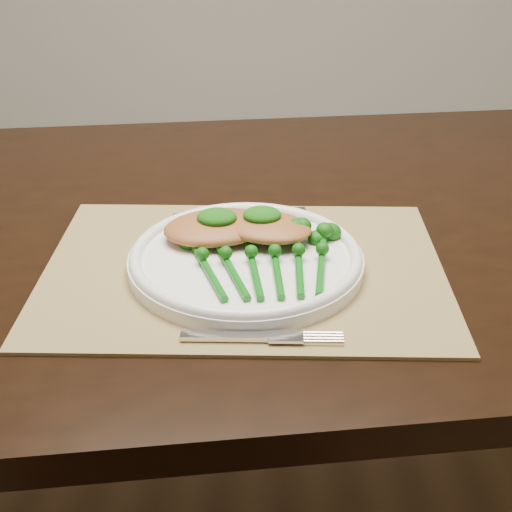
{
  "coord_description": "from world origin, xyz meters",
  "views": [
    {
      "loc": [
        0.01,
        -1.06,
        1.2
      ],
      "look_at": [
        0.01,
        -0.3,
        0.78
      ],
      "focal_mm": 50.0,
      "sensor_mm": 36.0,
      "label": 1
    }
  ],
  "objects_px": {
    "placemat": "(244,269)",
    "broccolini_bundle": "(265,267)",
    "dinner_plate": "(246,258)",
    "dining_table": "(237,415)",
    "chicken_fillet_left": "(218,227)"
  },
  "relations": [
    {
      "from": "dining_table",
      "to": "placemat",
      "type": "relative_size",
      "value": 3.39
    },
    {
      "from": "dining_table",
      "to": "dinner_plate",
      "type": "relative_size",
      "value": 5.77
    },
    {
      "from": "chicken_fillet_left",
      "to": "broccolini_bundle",
      "type": "distance_m",
      "value": 0.11
    },
    {
      "from": "broccolini_bundle",
      "to": "placemat",
      "type": "bearing_deg",
      "value": 119.17
    },
    {
      "from": "dining_table",
      "to": "chicken_fillet_left",
      "type": "xyz_separation_m",
      "value": [
        -0.02,
        -0.1,
        0.41
      ]
    },
    {
      "from": "dining_table",
      "to": "dinner_plate",
      "type": "bearing_deg",
      "value": -89.07
    },
    {
      "from": "chicken_fillet_left",
      "to": "broccolini_bundle",
      "type": "bearing_deg",
      "value": -70.33
    },
    {
      "from": "dining_table",
      "to": "placemat",
      "type": "xyz_separation_m",
      "value": [
        0.02,
        -0.15,
        0.38
      ]
    },
    {
      "from": "placemat",
      "to": "dinner_plate",
      "type": "distance_m",
      "value": 0.02
    },
    {
      "from": "chicken_fillet_left",
      "to": "dinner_plate",
      "type": "bearing_deg",
      "value": -68.88
    },
    {
      "from": "dining_table",
      "to": "chicken_fillet_left",
      "type": "relative_size",
      "value": 11.89
    },
    {
      "from": "placemat",
      "to": "chicken_fillet_left",
      "type": "distance_m",
      "value": 0.07
    },
    {
      "from": "placemat",
      "to": "broccolini_bundle",
      "type": "bearing_deg",
      "value": -54.66
    },
    {
      "from": "dinner_plate",
      "to": "chicken_fillet_left",
      "type": "bearing_deg",
      "value": 126.51
    },
    {
      "from": "placemat",
      "to": "broccolini_bundle",
      "type": "distance_m",
      "value": 0.05
    }
  ]
}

